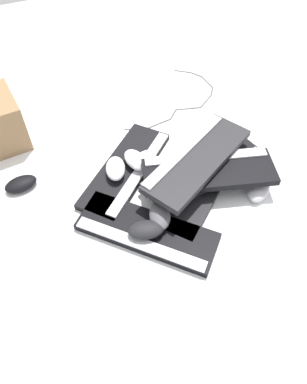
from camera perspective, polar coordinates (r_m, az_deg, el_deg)
ground_plane at (r=1.29m, az=2.31°, el=0.20°), size 3.20×3.20×0.00m
keyboard_0 at (r=1.29m, az=6.65°, el=1.00°), size 0.43×0.40×0.03m
keyboard_1 at (r=1.34m, az=-4.17°, el=3.45°), size 0.43×0.41×0.03m
keyboard_2 at (r=1.18m, az=-1.03°, el=-6.13°), size 0.42×0.42×0.03m
keyboard_3 at (r=1.30m, az=7.77°, el=3.38°), size 0.46×0.25×0.03m
keyboard_4 at (r=1.26m, az=8.44°, el=3.18°), size 0.46×0.26×0.03m
keyboard_5 at (r=1.25m, az=6.67°, el=4.99°), size 0.46×0.35×0.03m
mouse_0 at (r=1.31m, az=15.74°, el=0.23°), size 0.13×0.12×0.04m
mouse_1 at (r=1.17m, az=0.97°, el=-3.59°), size 0.10×0.13×0.04m
mouse_2 at (r=1.14m, az=-1.14°, el=-5.78°), size 0.12×0.09×0.04m
mouse_3 at (r=1.32m, az=-2.75°, el=4.90°), size 0.09×0.12×0.04m
mouse_4 at (r=1.32m, az=-1.45°, el=4.89°), size 0.13×0.11×0.04m
mouse_5 at (r=1.30m, az=-5.81°, el=3.59°), size 0.10×0.12×0.04m
mouse_6 at (r=1.36m, az=-19.57°, el=1.16°), size 0.12×0.08×0.04m
cable_0 at (r=1.64m, az=4.62°, el=13.79°), size 0.46×0.33×0.01m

